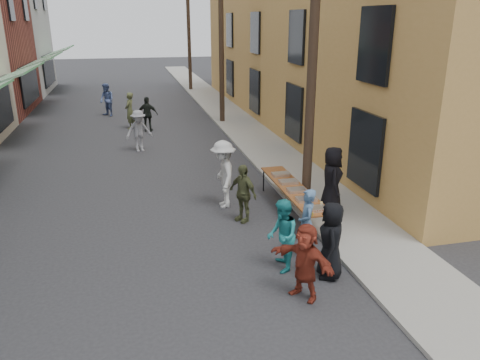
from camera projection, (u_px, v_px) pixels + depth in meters
name	position (u px, v px, depth m)	size (l,w,h in m)	color
ground	(165.00, 279.00, 9.82)	(120.00, 120.00, 0.00)	#28282B
sidewalk	(235.00, 121.00, 24.69)	(2.20, 60.00, 0.10)	gray
building_ochre	(357.00, 22.00, 23.51)	(10.00, 28.00, 10.00)	#B78741
utility_pole_near	(313.00, 46.00, 12.06)	(0.26, 0.26, 9.00)	#2D2116
utility_pole_mid	(221.00, 33.00, 23.08)	(0.26, 0.26, 9.00)	#2D2116
utility_pole_far	(189.00, 28.00, 34.10)	(0.26, 0.26, 9.00)	#2D2116
serving_table	(293.00, 189.00, 12.94)	(0.70, 4.00, 0.75)	brown
catering_tray_sausage	(316.00, 209.00, 11.40)	(0.50, 0.33, 0.08)	maroon
catering_tray_foil_b	(306.00, 199.00, 12.00)	(0.50, 0.33, 0.08)	#B2B2B7
catering_tray_buns	(297.00, 190.00, 12.64)	(0.50, 0.33, 0.08)	tan
catering_tray_foil_d	(288.00, 182.00, 13.28)	(0.50, 0.33, 0.08)	#B2B2B7
catering_tray_buns_end	(281.00, 174.00, 13.92)	(0.50, 0.33, 0.08)	tan
condiment_jar_a	(312.00, 214.00, 11.07)	(0.07, 0.07, 0.08)	#A57F26
condiment_jar_b	(311.00, 213.00, 11.17)	(0.07, 0.07, 0.08)	#A57F26
condiment_jar_c	(309.00, 211.00, 11.26)	(0.07, 0.07, 0.08)	#A57F26
cup_stack	(328.00, 211.00, 11.21)	(0.08, 0.08, 0.12)	tan
guest_front_a	(331.00, 241.00, 9.66)	(0.82, 0.53, 1.67)	black
guest_front_b	(307.00, 223.00, 10.54)	(0.59, 0.39, 1.61)	#4D6F95
guest_front_c	(282.00, 236.00, 9.95)	(0.78, 0.61, 1.60)	teal
guest_front_d	(223.00, 174.00, 13.32)	(1.26, 0.73, 1.96)	beige
guest_front_e	(243.00, 193.00, 12.41)	(0.93, 0.39, 1.58)	#4E5431
guest_queue_back	(305.00, 261.00, 8.95)	(1.44, 0.46, 1.55)	maroon
server	(332.00, 180.00, 12.74)	(0.90, 0.59, 1.84)	black
passerby_left	(139.00, 131.00, 19.02)	(1.10, 0.63, 1.70)	gray
passerby_mid	(148.00, 114.00, 22.41)	(0.97, 0.41, 1.66)	black
passerby_right	(130.00, 111.00, 22.98)	(0.65, 0.43, 1.78)	#4D5330
passerby_far	(107.00, 100.00, 25.94)	(0.88, 0.68, 1.81)	#4F639A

